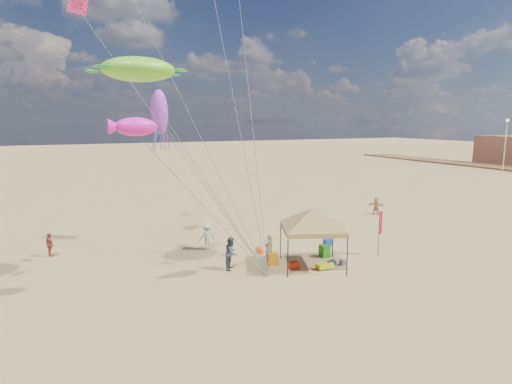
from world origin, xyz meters
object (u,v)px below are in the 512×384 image
(person_near_b, at_px, (231,253))
(person_far_a, at_px, (50,245))
(chair_green, at_px, (325,251))
(person_near_c, at_px, (207,236))
(chair_yellow, at_px, (272,259))
(cooler_blue, at_px, (328,242))
(cooler_red, at_px, (293,265))
(person_far_c, at_px, (376,206))
(lamp_north, at_px, (506,136))
(canopy_tent, at_px, (313,210))
(feather_flag, at_px, (380,225))
(person_near_a, at_px, (269,249))
(beach_cart, at_px, (325,266))

(person_near_b, relative_size, person_far_a, 1.23)
(chair_green, bearing_deg, person_near_c, 142.78)
(chair_yellow, bearing_deg, person_near_b, 171.69)
(cooler_blue, xyz_separation_m, person_near_b, (-7.28, -1.45, 0.70))
(cooler_red, distance_m, person_far_c, 15.68)
(cooler_red, height_order, lamp_north, lamp_north)
(cooler_red, bearing_deg, canopy_tent, -6.98)
(lamp_north, bearing_deg, person_near_c, -160.92)
(person_near_c, bearing_deg, feather_flag, 143.19)
(cooler_red, relative_size, person_near_c, 0.32)
(person_near_c, xyz_separation_m, lamp_north, (56.77, 19.64, 4.68))
(person_near_a, relative_size, lamp_north, 0.22)
(chair_green, distance_m, person_far_c, 12.90)
(cooler_blue, height_order, person_near_a, person_near_a)
(canopy_tent, distance_m, person_near_a, 3.28)
(lamp_north, bearing_deg, canopy_tent, -154.49)
(canopy_tent, height_order, person_near_c, canopy_tent)
(person_near_c, bearing_deg, canopy_tent, 122.08)
(canopy_tent, xyz_separation_m, person_near_c, (-4.13, 5.49, -2.33))
(chair_yellow, xyz_separation_m, beach_cart, (2.23, -1.83, -0.15))
(cooler_blue, bearing_deg, lamp_north, 24.11)
(chair_green, bearing_deg, beach_cart, -124.13)
(person_far_c, bearing_deg, chair_yellow, -104.50)
(cooler_red, distance_m, chair_yellow, 1.30)
(person_far_c, bearing_deg, cooler_blue, -100.25)
(person_near_b, height_order, person_far_c, person_near_b)
(cooler_red, relative_size, chair_green, 0.77)
(feather_flag, height_order, beach_cart, feather_flag)
(person_near_a, bearing_deg, person_near_b, -30.59)
(cooler_red, height_order, person_far_c, person_far_c)
(cooler_blue, bearing_deg, person_near_c, 161.15)
(feather_flag, relative_size, cooler_red, 5.01)
(canopy_tent, relative_size, person_near_c, 3.41)
(cooler_blue, bearing_deg, feather_flag, -63.09)
(beach_cart, bearing_deg, chair_green, 55.87)
(feather_flag, xyz_separation_m, beach_cart, (-4.28, -0.60, -1.62))
(chair_green, xyz_separation_m, beach_cart, (-1.19, -1.75, -0.15))
(canopy_tent, relative_size, lamp_north, 0.69)
(person_near_c, distance_m, lamp_north, 60.25)
(chair_yellow, xyz_separation_m, person_near_b, (-2.30, 0.34, 0.54))
(chair_yellow, relative_size, person_near_a, 0.39)
(person_near_c, bearing_deg, person_near_a, 113.15)
(chair_green, xyz_separation_m, lamp_north, (51.02, 24.00, 5.17))
(person_near_a, height_order, person_near_c, person_near_a)
(cooler_blue, bearing_deg, chair_green, -129.83)
(cooler_blue, bearing_deg, cooler_red, -146.05)
(canopy_tent, height_order, person_far_c, canopy_tent)
(feather_flag, distance_m, person_near_a, 6.85)
(chair_yellow, relative_size, person_far_a, 0.48)
(chair_yellow, bearing_deg, cooler_red, -56.05)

